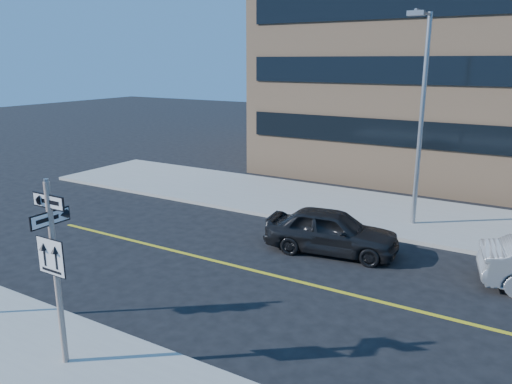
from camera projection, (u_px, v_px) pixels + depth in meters
The scene contains 5 objects.
ground at pixel (147, 318), 12.90m from camera, with size 120.00×120.00×0.00m, color black.
sign_pole at pixel (55, 263), 10.20m from camera, with size 0.92×0.92×4.06m.
parked_car_a at pixel (331, 231), 17.15m from camera, with size 4.56×1.83×1.55m, color black.
streetlight_a at pixel (421, 107), 18.59m from camera, with size 0.55×2.25×8.00m.
building_brick at pixel (450, 17), 30.29m from camera, with size 18.00×18.00×18.00m, color tan.
Camera 1 is at (8.43, -8.50, 6.45)m, focal length 35.00 mm.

